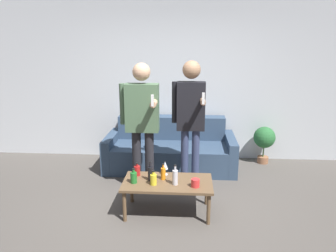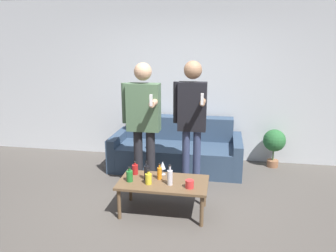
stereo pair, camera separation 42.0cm
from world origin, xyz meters
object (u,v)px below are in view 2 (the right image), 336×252
object	(u,v)px
coffee_table	(163,185)
bottle_orange	(170,177)
couch	(177,150)
person_standing_left	(143,117)
person_standing_right	(192,114)

from	to	relation	value
coffee_table	bottle_orange	size ratio (longest dim) A/B	4.37
couch	person_standing_left	distance (m)	1.22
person_standing_left	person_standing_right	bearing A→B (deg)	5.88
couch	person_standing_right	distance (m)	1.20
bottle_orange	person_standing_left	size ratio (longest dim) A/B	0.14
person_standing_left	coffee_table	bearing A→B (deg)	-57.78
coffee_table	person_standing_right	size ratio (longest dim) A/B	0.59
couch	bottle_orange	distance (m)	1.61
coffee_table	person_standing_right	distance (m)	1.02
coffee_table	person_standing_right	world-z (taller)	person_standing_right
person_standing_left	person_standing_right	world-z (taller)	person_standing_right
coffee_table	person_standing_left	bearing A→B (deg)	122.22
person_standing_right	couch	bearing A→B (deg)	110.47
couch	person_standing_right	xyz separation A→B (m)	(0.31, -0.84, 0.80)
bottle_orange	couch	bearing A→B (deg)	95.39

